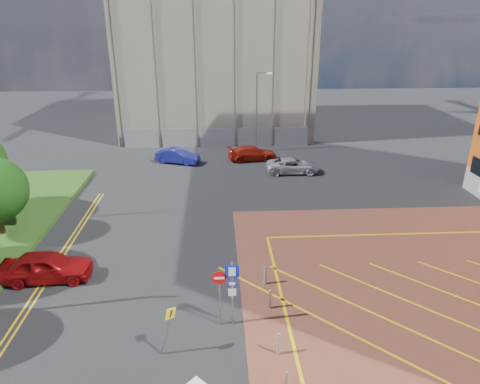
{
  "coord_description": "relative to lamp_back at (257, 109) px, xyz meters",
  "views": [
    {
      "loc": [
        -0.02,
        -14.57,
        12.67
      ],
      "look_at": [
        1.04,
        4.62,
        4.91
      ],
      "focal_mm": 32.0,
      "sensor_mm": 36.0,
      "label": 1
    }
  ],
  "objects": [
    {
      "name": "ground",
      "position": [
        -4.08,
        -28.0,
        -4.36
      ],
      "size": [
        140.0,
        140.0,
        0.0
      ],
      "primitive_type": "plane",
      "color": "black",
      "rests_on": "ground"
    },
    {
      "name": "lamp_back",
      "position": [
        0.0,
        0.0,
        0.0
      ],
      "size": [
        1.53,
        0.16,
        8.0
      ],
      "color": "#9EA0A8",
      "rests_on": "ground"
    },
    {
      "name": "sign_cluster",
      "position": [
        -3.78,
        -27.02,
        -2.41
      ],
      "size": [
        1.17,
        0.12,
        3.2
      ],
      "color": "#9EA0A8",
      "rests_on": "ground"
    },
    {
      "name": "warning_sign",
      "position": [
        -6.19,
        -28.71,
        -2.93
      ],
      "size": [
        0.76,
        0.42,
        2.25
      ],
      "color": "#9EA0A8",
      "rests_on": "ground"
    },
    {
      "name": "bollard_row",
      "position": [
        -1.78,
        -29.67,
        -3.89
      ],
      "size": [
        0.14,
        11.14,
        0.9
      ],
      "color": "#9EA0A8",
      "rests_on": "forecourt"
    },
    {
      "name": "construction_building",
      "position": [
        -4.08,
        12.0,
        6.64
      ],
      "size": [
        21.2,
        19.2,
        22.0
      ],
      "primitive_type": "cube",
      "color": "gray",
      "rests_on": "ground"
    },
    {
      "name": "construction_fence",
      "position": [
        -3.08,
        2.0,
        -3.36
      ],
      "size": [
        21.6,
        0.06,
        2.0
      ],
      "primitive_type": "cube",
      "color": "gray",
      "rests_on": "ground"
    },
    {
      "name": "car_red_left",
      "position": [
        -13.08,
        -22.93,
        -3.58
      ],
      "size": [
        4.66,
        2.07,
        1.56
      ],
      "primitive_type": "imported",
      "rotation": [
        0.0,
        0.0,
        1.62
      ],
      "color": "#990D0F",
      "rests_on": "ground"
    },
    {
      "name": "car_blue_back",
      "position": [
        -7.86,
        -3.5,
        -3.68
      ],
      "size": [
        4.38,
        2.75,
        1.36
      ],
      "primitive_type": "imported",
      "rotation": [
        0.0,
        0.0,
        1.23
      ],
      "color": "navy",
      "rests_on": "ground"
    },
    {
      "name": "car_red_back",
      "position": [
        -0.71,
        -3.0,
        -3.68
      ],
      "size": [
        4.86,
        2.45,
        1.35
      ],
      "primitive_type": "imported",
      "rotation": [
        0.0,
        0.0,
        1.69
      ],
      "color": "#B21D0F",
      "rests_on": "ground"
    },
    {
      "name": "car_silver_back",
      "position": [
        2.57,
        -6.89,
        -3.71
      ],
      "size": [
        4.75,
        2.28,
        1.31
      ],
      "primitive_type": "imported",
      "rotation": [
        0.0,
        0.0,
        1.55
      ],
      "color": "silver",
      "rests_on": "ground"
    }
  ]
}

